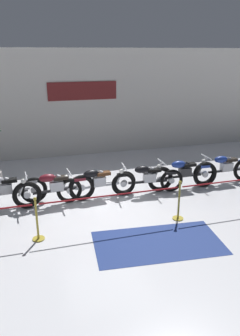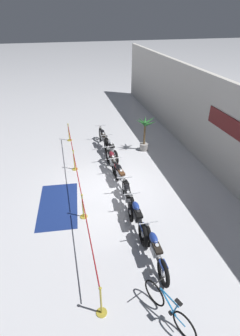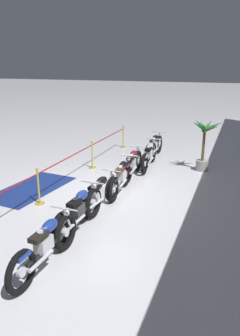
# 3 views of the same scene
# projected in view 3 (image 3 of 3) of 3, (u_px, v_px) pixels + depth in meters

# --- Properties ---
(ground_plane) EXTENTS (120.00, 120.00, 0.00)m
(ground_plane) POSITION_uv_depth(u_px,v_px,m) (103.00, 190.00, 10.17)
(ground_plane) COLOR silver
(motorcycle_black_0) EXTENTS (2.45, 0.62, 0.97)m
(motorcycle_black_0) POSITION_uv_depth(u_px,v_px,m) (154.00, 146.00, 13.42)
(motorcycle_black_0) COLOR black
(motorcycle_black_0) RESTS_ON ground
(motorcycle_silver_1) EXTENTS (2.36, 0.62, 0.96)m
(motorcycle_silver_1) POSITION_uv_depth(u_px,v_px,m) (149.00, 155.00, 12.18)
(motorcycle_silver_1) COLOR black
(motorcycle_silver_1) RESTS_ON ground
(motorcycle_maroon_2) EXTENTS (2.29, 0.62, 0.97)m
(motorcycle_maroon_2) POSITION_uv_depth(u_px,v_px,m) (132.00, 165.00, 11.04)
(motorcycle_maroon_2) COLOR black
(motorcycle_maroon_2) RESTS_ON ground
(motorcycle_black_3) EXTENTS (2.39, 0.62, 0.94)m
(motorcycle_black_3) POSITION_uv_depth(u_px,v_px,m) (122.00, 176.00, 9.93)
(motorcycle_black_3) COLOR black
(motorcycle_black_3) RESTS_ON ground
(motorcycle_black_4) EXTENTS (2.21, 0.62, 0.93)m
(motorcycle_black_4) POSITION_uv_depth(u_px,v_px,m) (99.00, 194.00, 8.60)
(motorcycle_black_4) COLOR black
(motorcycle_black_4) RESTS_ON ground
(motorcycle_blue_5) EXTENTS (2.32, 0.62, 0.98)m
(motorcycle_blue_5) POSITION_uv_depth(u_px,v_px,m) (79.00, 212.00, 7.54)
(motorcycle_blue_5) COLOR black
(motorcycle_blue_5) RESTS_ON ground
(motorcycle_blue_6) EXTENTS (2.25, 0.62, 0.97)m
(motorcycle_blue_6) POSITION_uv_depth(u_px,v_px,m) (46.00, 245.00, 6.15)
(motorcycle_blue_6) COLOR black
(motorcycle_blue_6) RESTS_ON ground
(potted_palm_left_of_row) EXTENTS (0.98, 1.10, 1.97)m
(potted_palm_left_of_row) POSITION_uv_depth(u_px,v_px,m) (204.00, 143.00, 11.70)
(potted_palm_left_of_row) COLOR gray
(potted_palm_left_of_row) RESTS_ON ground
(stanchion_far_left) EXTENTS (10.65, 0.28, 1.05)m
(stanchion_far_left) POSITION_uv_depth(u_px,v_px,m) (86.00, 152.00, 11.60)
(stanchion_far_left) COLOR gold
(stanchion_far_left) RESTS_ON ground
(stanchion_mid_left) EXTENTS (0.28, 0.28, 1.05)m
(stanchion_mid_left) POSITION_uv_depth(u_px,v_px,m) (92.00, 159.00, 12.16)
(stanchion_mid_left) COLOR gold
(stanchion_mid_left) RESTS_ON ground
(stanchion_mid_right) EXTENTS (0.28, 0.28, 1.05)m
(stanchion_mid_right) POSITION_uv_depth(u_px,v_px,m) (39.00, 192.00, 9.04)
(stanchion_mid_right) COLOR gold
(stanchion_mid_right) RESTS_ON ground
(floor_banner) EXTENTS (2.98, 1.75, 0.01)m
(floor_banner) POSITION_uv_depth(u_px,v_px,m) (32.00, 188.00, 10.27)
(floor_banner) COLOR navy
(floor_banner) RESTS_ON ground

